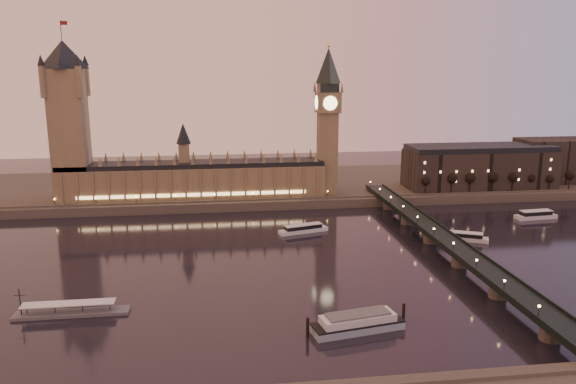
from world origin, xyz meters
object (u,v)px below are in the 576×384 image
(cruise_boat_a, at_px, (303,229))
(pontoon_pier, at_px, (71,312))
(cruise_boat_b, at_px, (464,237))
(moored_barge, at_px, (358,323))

(cruise_boat_a, height_order, pontoon_pier, pontoon_pier)
(cruise_boat_a, distance_m, cruise_boat_b, 91.51)
(cruise_boat_a, relative_size, cruise_boat_b, 1.16)
(cruise_boat_a, distance_m, pontoon_pier, 146.62)
(moored_barge, height_order, pontoon_pier, pontoon_pier)
(cruise_boat_b, height_order, pontoon_pier, pontoon_pier)
(cruise_boat_a, bearing_deg, moored_barge, -105.88)
(cruise_boat_b, xyz_separation_m, moored_barge, (-87.23, -98.95, 1.01))
(moored_barge, xyz_separation_m, pontoon_pier, (-108.91, 28.20, -1.85))
(cruise_boat_a, xyz_separation_m, cruise_boat_b, (87.29, -27.48, 0.01))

